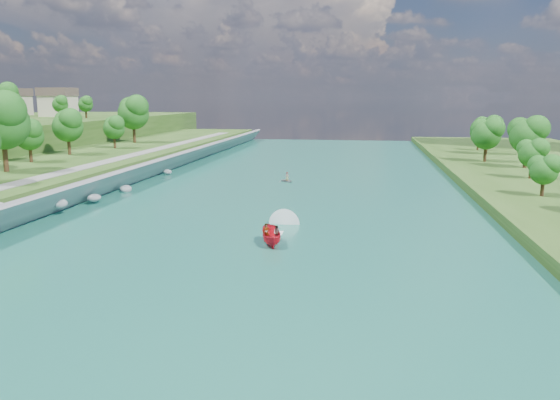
# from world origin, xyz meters

# --- Properties ---
(ground) EXTENTS (260.00, 260.00, 0.00)m
(ground) POSITION_xyz_m (0.00, 0.00, 0.00)
(ground) COLOR #2D5119
(ground) RESTS_ON ground
(river_water) EXTENTS (55.00, 240.00, 0.10)m
(river_water) POSITION_xyz_m (0.00, 20.00, 0.05)
(river_water) COLOR #1A6358
(river_water) RESTS_ON ground
(ridge_west) EXTENTS (60.00, 120.00, 9.00)m
(ridge_west) POSITION_xyz_m (-82.50, 95.00, 4.50)
(ridge_west) COLOR #2D5119
(ridge_west) RESTS_ON ground
(riprap_bank) EXTENTS (4.09, 236.00, 4.22)m
(riprap_bank) POSITION_xyz_m (-25.84, 19.08, 1.79)
(riprap_bank) COLOR slate
(riprap_bank) RESTS_ON ground
(riverside_path) EXTENTS (3.00, 200.00, 0.10)m
(riverside_path) POSITION_xyz_m (-32.50, 20.00, 3.55)
(riverside_path) COLOR gray
(riverside_path) RESTS_ON berm_west
(ridge_houses) EXTENTS (29.50, 29.50, 8.40)m
(ridge_houses) POSITION_xyz_m (-88.67, 100.00, 13.31)
(ridge_houses) COLOR beige
(ridge_houses) RESTS_ON ridge_west
(trees_east) EXTENTS (13.84, 136.05, 11.39)m
(trees_east) POSITION_xyz_m (40.16, 46.46, 6.18)
(trees_east) COLOR #175516
(trees_east) RESTS_ON berm_east
(trees_ridge) EXTENTS (22.54, 44.33, 10.63)m
(trees_ridge) POSITION_xyz_m (-73.04, 86.15, 13.64)
(trees_ridge) COLOR #175516
(trees_ridge) RESTS_ON ridge_west
(motorboat) EXTENTS (3.60, 19.32, 2.21)m
(motorboat) POSITION_xyz_m (2.95, 3.35, 0.91)
(motorboat) COLOR red
(motorboat) RESTS_ON river_water
(raft) EXTENTS (3.34, 3.43, 1.72)m
(raft) POSITION_xyz_m (-1.22, 43.08, 0.48)
(raft) COLOR #989BA0
(raft) RESTS_ON river_water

